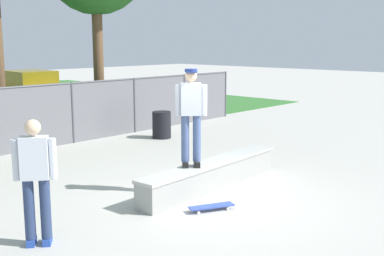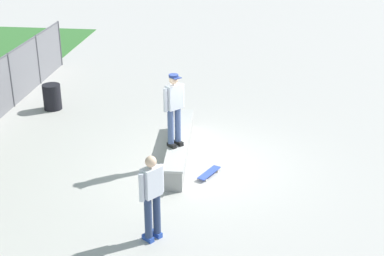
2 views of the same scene
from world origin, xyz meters
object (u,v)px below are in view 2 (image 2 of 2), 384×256
(skateboard, at_px, (209,173))
(bystander, at_px, (152,194))
(concrete_ledge, at_px, (180,146))
(skateboarder, at_px, (174,107))
(trash_bin, at_px, (52,97))

(skateboard, xyz_separation_m, bystander, (-2.77, 0.86, 0.94))
(concrete_ledge, xyz_separation_m, bystander, (-3.78, 0.00, 0.74))
(skateboarder, bearing_deg, concrete_ledge, -4.93)
(bystander, xyz_separation_m, trash_bin, (6.62, 4.42, -0.61))
(concrete_ledge, height_order, skateboard, concrete_ledge)
(skateboard, distance_m, trash_bin, 6.55)
(skateboarder, relative_size, skateboard, 2.28)
(concrete_ledge, xyz_separation_m, trash_bin, (2.84, 4.43, 0.13))
(skateboarder, bearing_deg, trash_bin, 52.25)
(concrete_ledge, relative_size, skateboard, 4.78)
(skateboard, height_order, trash_bin, trash_bin)
(skateboard, bearing_deg, concrete_ledge, 40.44)
(skateboard, bearing_deg, trash_bin, 53.93)
(concrete_ledge, xyz_separation_m, skateboard, (-1.01, -0.86, -0.20))
(trash_bin, bearing_deg, bystander, -146.24)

